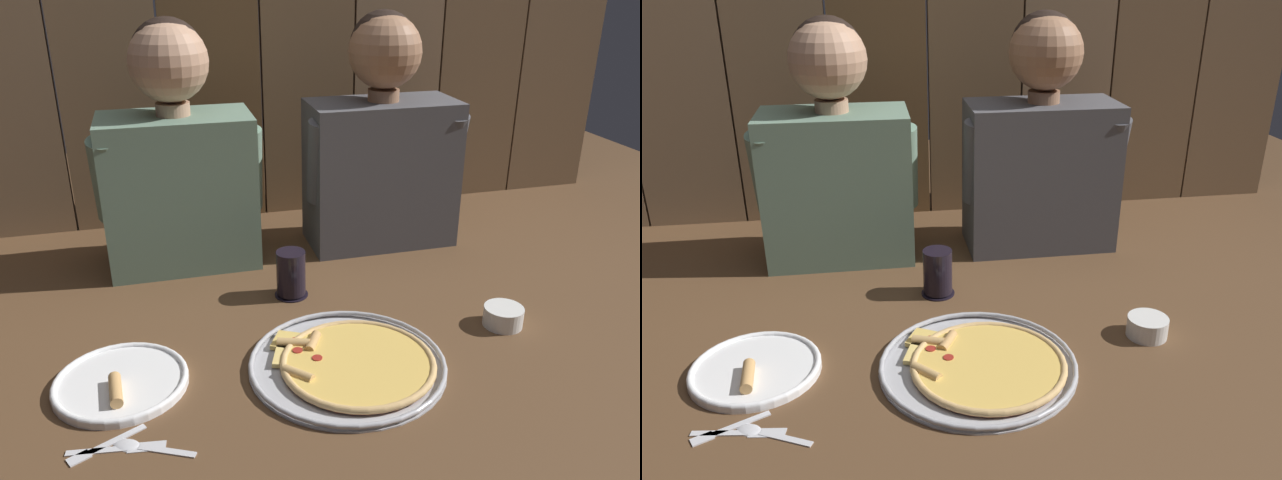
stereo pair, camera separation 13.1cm
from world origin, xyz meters
TOP-DOWN VIEW (x-y plane):
  - ground_plane at (0.00, 0.00)m, footprint 3.20×3.20m
  - pizza_tray at (0.00, -0.10)m, footprint 0.38×0.38m
  - dinner_plate at (-0.42, -0.05)m, footprint 0.24×0.24m
  - drinking_glass at (-0.04, 0.21)m, footprint 0.08×0.08m
  - dipping_bowl at (0.36, -0.04)m, footprint 0.08×0.08m
  - table_fork at (-0.44, -0.21)m, footprint 0.12×0.07m
  - table_knife at (-0.42, -0.22)m, footprint 0.16×0.04m
  - table_spoon at (-0.38, -0.22)m, footprint 0.13×0.08m
  - diner_left at (-0.26, 0.46)m, footprint 0.40×0.21m
  - diner_right at (0.26, 0.46)m, footprint 0.42×0.20m

SIDE VIEW (x-z plane):
  - ground_plane at x=0.00m, z-range 0.00..0.00m
  - table_knife at x=-0.42m, z-range 0.00..0.00m
  - table_fork at x=-0.44m, z-range 0.00..0.01m
  - table_spoon at x=-0.38m, z-range 0.00..0.01m
  - dinner_plate at x=-0.42m, z-range -0.01..0.03m
  - pizza_tray at x=0.00m, z-range 0.00..0.02m
  - dipping_bowl at x=0.36m, z-range 0.00..0.04m
  - drinking_glass at x=-0.04m, z-range 0.00..0.11m
  - diner_left at x=-0.26m, z-range -0.02..0.58m
  - diner_right at x=0.26m, z-range -0.02..0.58m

